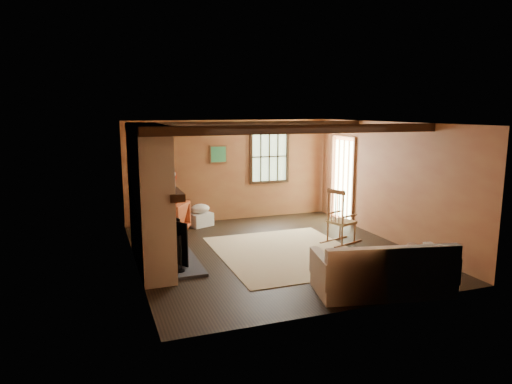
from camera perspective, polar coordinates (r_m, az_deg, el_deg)
name	(u,v)px	position (r m, az deg, el deg)	size (l,w,h in m)	color
ground	(273,251)	(8.69, 2.14, -7.39)	(5.50, 5.50, 0.00)	black
room_envelope	(279,163)	(8.66, 2.92, 3.62)	(5.02, 5.52, 2.44)	#935C34
fireplace	(151,202)	(7.87, -13.00, -1.21)	(1.02, 2.30, 2.40)	#9F5B3D
rug	(287,253)	(8.59, 3.89, -7.60)	(2.50, 3.00, 0.01)	tan
rocking_chair	(340,220)	(9.24, 10.48, -3.48)	(0.89, 0.65, 1.11)	tan
sofa	(384,274)	(6.95, 15.68, -9.89)	(2.09, 1.25, 0.79)	silver
firewood_pile	(148,224)	(10.53, -13.38, -3.91)	(0.59, 0.11, 0.21)	brown
laundry_basket	(200,220)	(10.56, -6.96, -3.44)	(0.50, 0.38, 0.30)	white
basket_pillow	(200,209)	(10.50, -6.99, -2.07)	(0.43, 0.34, 0.21)	silver
armchair	(168,218)	(10.01, -10.92, -3.16)	(0.74, 0.76, 0.69)	#BF6026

